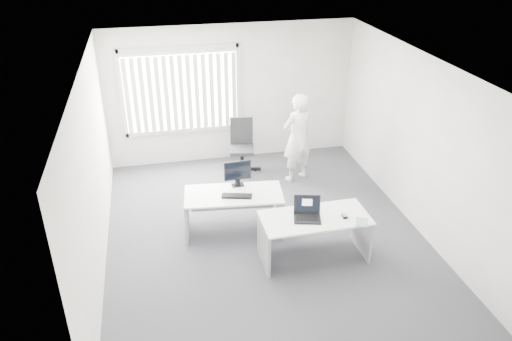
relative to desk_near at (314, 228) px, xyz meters
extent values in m
plane|color=#57575F|center=(-0.57, 0.73, -0.52)|extent=(6.00, 6.00, 0.00)
cube|color=beige|center=(-0.57, 3.73, 0.88)|extent=(5.00, 0.02, 2.80)
cube|color=beige|center=(-0.57, -2.27, 0.88)|extent=(5.00, 0.02, 2.80)
cube|color=beige|center=(-3.07, 0.73, 0.88)|extent=(0.02, 6.00, 2.80)
cube|color=beige|center=(1.93, 0.73, 0.88)|extent=(0.02, 6.00, 2.80)
cube|color=silver|center=(-0.57, 0.73, 2.28)|extent=(5.00, 6.00, 0.02)
cube|color=beige|center=(-1.57, 3.69, 1.03)|extent=(2.32, 0.06, 1.76)
cube|color=white|center=(0.00, 0.00, 0.19)|extent=(1.59, 0.76, 0.03)
cube|color=#A4A4A7|center=(-0.77, -0.01, -0.17)|extent=(0.05, 0.68, 0.69)
cube|color=#A4A4A7|center=(0.77, 0.01, -0.17)|extent=(0.05, 0.68, 0.69)
cube|color=white|center=(-1.04, 0.95, 0.17)|extent=(1.62, 0.90, 0.03)
cube|color=#A4A4A7|center=(-1.79, 1.03, -0.18)|extent=(0.11, 0.67, 0.68)
cube|color=#A4A4A7|center=(-0.29, 0.86, -0.18)|extent=(0.11, 0.67, 0.68)
cylinder|color=black|center=(-0.51, 3.03, -0.48)|extent=(0.71, 0.71, 0.08)
cylinder|color=black|center=(-0.51, 3.03, -0.29)|extent=(0.07, 0.07, 0.47)
cube|color=black|center=(-0.51, 3.03, -0.05)|extent=(0.55, 0.55, 0.07)
cube|color=black|center=(-0.47, 3.24, 0.28)|extent=(0.45, 0.14, 0.56)
imported|color=white|center=(0.46, 2.47, 0.35)|extent=(0.75, 0.62, 1.75)
cube|color=silver|center=(0.33, -0.11, 0.20)|extent=(0.30, 0.23, 0.00)
cube|color=silver|center=(0.60, -0.28, 0.21)|extent=(0.25, 0.28, 0.01)
cube|color=black|center=(-1.01, 0.84, 0.20)|extent=(0.50, 0.28, 0.02)
camera|label=1|loc=(-2.16, -5.80, 4.16)|focal=35.00mm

